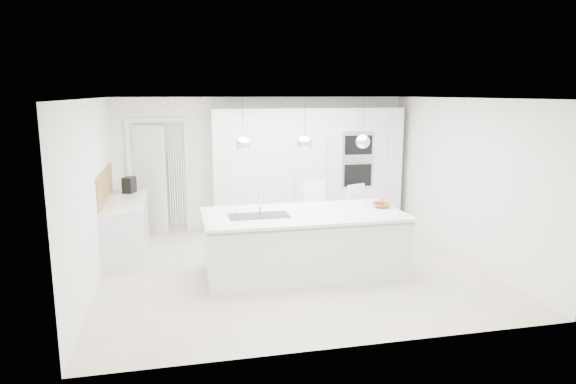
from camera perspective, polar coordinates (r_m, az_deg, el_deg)
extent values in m
plane|color=beige|center=(7.76, 0.49, -8.41)|extent=(5.50, 5.50, 0.00)
plane|color=white|center=(9.87, -2.79, 3.23)|extent=(5.50, 0.00, 5.50)
plane|color=white|center=(7.34, -20.91, -0.18)|extent=(0.00, 5.00, 5.00)
plane|color=white|center=(7.32, 0.52, 10.37)|extent=(5.50, 5.50, 0.00)
cube|color=white|center=(9.76, 2.16, 2.56)|extent=(3.60, 0.60, 2.30)
cube|color=white|center=(9.70, -15.61, 1.24)|extent=(0.76, 0.38, 2.00)
cube|color=white|center=(8.64, -17.46, -3.93)|extent=(0.60, 1.80, 0.86)
cube|color=white|center=(8.54, -17.63, -1.01)|extent=(0.62, 1.82, 0.04)
cube|color=olive|center=(8.52, -19.67, 0.69)|extent=(0.02, 1.80, 0.50)
cube|color=white|center=(7.38, 1.78, -5.95)|extent=(2.80, 1.20, 0.86)
cube|color=white|center=(7.30, 1.71, -2.46)|extent=(2.84, 1.40, 0.04)
cylinder|color=white|center=(7.29, -3.15, -1.13)|extent=(0.02, 0.02, 0.30)
sphere|color=white|center=(6.93, -5.00, 5.32)|extent=(0.20, 0.20, 0.20)
sphere|color=white|center=(7.09, 1.85, 5.49)|extent=(0.20, 0.20, 0.20)
sphere|color=white|center=(7.35, 8.32, 5.57)|extent=(0.20, 0.20, 0.20)
imported|color=olive|center=(7.76, 10.32, -1.44)|extent=(0.32, 0.32, 0.07)
cube|color=black|center=(9.14, -17.23, 0.76)|extent=(0.24, 0.29, 0.27)
sphere|color=#B6162B|center=(7.70, 10.37, -1.26)|extent=(0.08, 0.08, 0.08)
sphere|color=#B6162B|center=(7.73, 10.18, -1.20)|extent=(0.08, 0.08, 0.08)
sphere|color=#B6162B|center=(7.74, 9.86, -1.23)|extent=(0.07, 0.07, 0.07)
torus|color=yellow|center=(7.78, 10.50, -0.87)|extent=(0.21, 0.16, 0.19)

